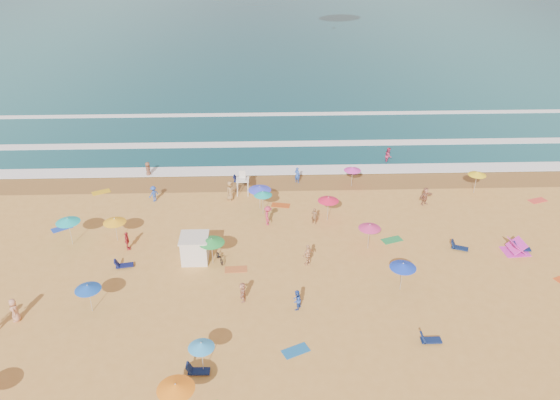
{
  "coord_description": "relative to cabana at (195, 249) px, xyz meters",
  "views": [
    {
      "loc": [
        1.37,
        -36.26,
        24.74
      ],
      "look_at": [
        2.74,
        6.0,
        1.5
      ],
      "focal_mm": 35.0,
      "sensor_mm": 36.0,
      "label": 1
    }
  ],
  "objects": [
    {
      "name": "cabana_roof",
      "position": [
        0.0,
        0.0,
        1.06
      ],
      "size": [
        2.2,
        2.2,
        0.12
      ],
      "primitive_type": "cube",
      "color": "silver",
      "rests_on": "cabana"
    },
    {
      "name": "beach_umbrellas",
      "position": [
        8.01,
        0.1,
        1.08
      ],
      "size": [
        52.54,
        28.84,
        0.75
      ],
      "color": "blue",
      "rests_on": "ground"
    },
    {
      "name": "cabana",
      "position": [
        0.0,
        0.0,
        0.0
      ],
      "size": [
        2.0,
        2.0,
        2.0
      ],
      "primitive_type": "cube",
      "color": "silver",
      "rests_on": "ground"
    },
    {
      "name": "bicycle",
      "position": [
        1.9,
        -0.3,
        -0.58
      ],
      "size": [
        1.1,
        1.68,
        0.83
      ],
      "primitive_type": "imported",
      "rotation": [
        0.0,
        0.0,
        0.38
      ],
      "color": "black",
      "rests_on": "ground"
    },
    {
      "name": "loungers",
      "position": [
        8.32,
        -2.15,
        -0.83
      ],
      "size": [
        54.75,
        25.78,
        0.34
      ],
      "color": "#0E1848",
      "rests_on": "ground"
    },
    {
      "name": "lifeguard_stand",
      "position": [
        3.41,
        10.85,
        0.05
      ],
      "size": [
        1.2,
        1.2,
        2.1
      ],
      "primitive_type": null,
      "color": "white",
      "rests_on": "ground"
    },
    {
      "name": "ocean",
      "position": [
        4.1,
        84.79,
        -1.0
      ],
      "size": [
        220.0,
        140.0,
        0.18
      ],
      "primitive_type": "cube",
      "color": "#0C4756",
      "rests_on": "ground"
    },
    {
      "name": "surf_foam",
      "position": [
        4.1,
        22.11,
        -0.9
      ],
      "size": [
        200.0,
        18.7,
        0.05
      ],
      "color": "white",
      "rests_on": "ground"
    },
    {
      "name": "wet_sand",
      "position": [
        4.1,
        13.29,
        -0.99
      ],
      "size": [
        220.0,
        220.0,
        0.0
      ],
      "primitive_type": "plane",
      "color": "olive",
      "rests_on": "ground"
    },
    {
      "name": "ground",
      "position": [
        4.1,
        0.79,
        -1.0
      ],
      "size": [
        220.0,
        220.0,
        0.0
      ],
      "primitive_type": "plane",
      "color": "gold",
      "rests_on": "ground"
    },
    {
      "name": "towels",
      "position": [
        5.22,
        -0.51,
        -0.98
      ],
      "size": [
        52.78,
        27.35,
        0.03
      ],
      "color": "red",
      "rests_on": "ground"
    },
    {
      "name": "beachgoers",
      "position": [
        3.33,
        4.56,
        -0.18
      ],
      "size": [
        42.27,
        26.64,
        2.15
      ],
      "color": "brown",
      "rests_on": "ground"
    }
  ]
}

